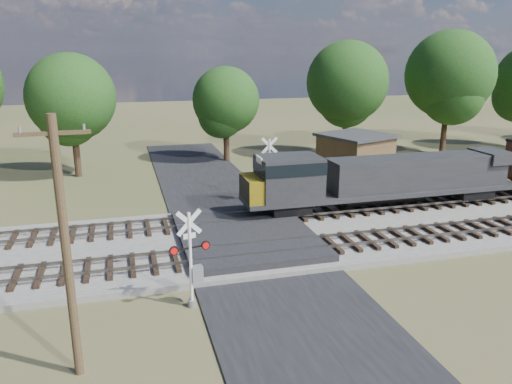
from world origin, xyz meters
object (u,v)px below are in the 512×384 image
object	(u,v)px
crossing_signal_near	(193,267)
equipment_shed	(355,154)
crossing_signal_far	(268,176)
utility_pole	(66,245)

from	to	relation	value
crossing_signal_near	equipment_shed	world-z (taller)	crossing_signal_near
crossing_signal_far	utility_pole	bearing A→B (deg)	53.75
crossing_signal_near	equipment_shed	size ratio (longest dim) A/B	0.63
crossing_signal_far	utility_pole	size ratio (longest dim) A/B	0.54
crossing_signal_near	utility_pole	size ratio (longest dim) A/B	0.50
crossing_signal_near	equipment_shed	distance (m)	24.56
crossing_signal_near	utility_pole	world-z (taller)	utility_pole
crossing_signal_far	utility_pole	distance (m)	19.86
crossing_signal_near	equipment_shed	bearing A→B (deg)	38.71
crossing_signal_far	equipment_shed	world-z (taller)	crossing_signal_far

